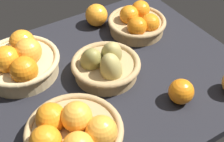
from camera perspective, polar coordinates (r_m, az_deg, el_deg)
The scene contains 7 objects.
market_tray at distance 106.42cm, azimuth -0.30°, elevation -0.88°, with size 84.00×72.00×3.00cm, color black.
basket_far_right at distance 84.09cm, azimuth -6.79°, elevation -10.59°, with size 25.25×25.25×11.95cm.
basket_near_right at distance 105.76cm, azimuth -15.60°, elevation 1.63°, with size 24.91×24.91×12.47cm.
basket_center_pears at distance 101.62cm, azimuth -1.05°, elevation 0.95°, with size 21.76×21.76×13.96cm.
basket_near_left at distance 121.18cm, azimuth 4.47°, elevation 8.40°, with size 21.25×21.25×10.04cm.
loose_orange_front_gap at distance 96.17cm, azimuth 11.91°, elevation -3.51°, with size 7.43×7.43×7.43cm, color orange.
loose_orange_back_gap at distance 124.80cm, azimuth -2.72°, elevation 9.67°, with size 8.38×8.38×8.38cm, color orange.
Camera 1 is at (40.61, 66.37, 74.10)cm, focal length 52.68 mm.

